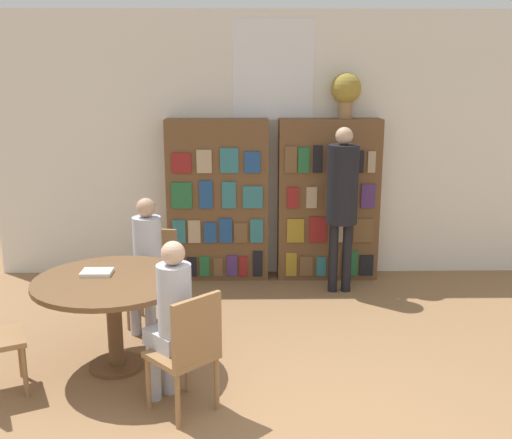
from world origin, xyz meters
TOP-DOWN VIEW (x-y plane):
  - wall_back at (0.00, 3.72)m, footprint 6.40×0.07m
  - bookshelf_left at (-0.63, 3.53)m, footprint 1.14×0.34m
  - bookshelf_right at (0.63, 3.53)m, footprint 1.14×0.34m
  - flower_vase at (0.79, 3.53)m, footprint 0.34×0.34m
  - reading_table at (-1.36, 1.31)m, footprint 1.23×1.23m
  - chair_left_side at (-1.18, 2.25)m, footprint 0.47×0.47m
  - chair_far_side at (-0.70, 0.62)m, footprint 0.57×0.57m
  - seated_reader_left at (-1.21, 2.07)m, footprint 0.31×0.39m
  - seated_reader_right at (-0.83, 0.76)m, footprint 0.39×0.40m
  - librarian_standing at (0.71, 3.03)m, footprint 0.33×0.60m
  - open_book_on_table at (-1.50, 1.42)m, footprint 0.24×0.18m

SIDE VIEW (x-z plane):
  - chair_left_side at x=-1.18m, z-range 0.05..0.94m
  - chair_far_side at x=-0.70m, z-range 0.05..0.94m
  - reading_table at x=-1.36m, z-range 0.26..1.01m
  - seated_reader_right at x=-0.83m, z-range 0.07..1.29m
  - seated_reader_left at x=-1.21m, z-range 0.08..1.31m
  - open_book_on_table at x=-1.50m, z-range 0.75..0.78m
  - bookshelf_left at x=-0.63m, z-range 0.00..1.83m
  - bookshelf_right at x=0.63m, z-range 0.00..1.83m
  - librarian_standing at x=0.71m, z-range 0.21..1.99m
  - wall_back at x=0.00m, z-range 0.01..3.01m
  - flower_vase at x=0.79m, z-range 1.88..2.38m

